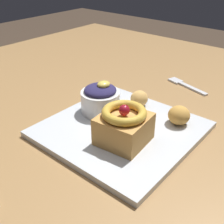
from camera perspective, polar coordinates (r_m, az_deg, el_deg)
name	(u,v)px	position (r m, az deg, el deg)	size (l,w,h in m)	color
dining_table	(57,132)	(0.74, -11.02, -3.95)	(1.36, 1.00, 0.73)	olive
front_plate	(120,130)	(0.56, 1.57, -3.67)	(0.28, 0.28, 0.01)	silver
cake_slice	(124,125)	(0.50, 2.42, -2.70)	(0.09, 0.09, 0.07)	#C68E47
berry_ramekin	(100,99)	(0.60, -2.34, 2.68)	(0.08, 0.08, 0.07)	white
fritter_front	(179,115)	(0.58, 13.34, -0.63)	(0.04, 0.04, 0.04)	gold
fritter_middle	(139,99)	(0.63, 5.49, 2.71)	(0.04, 0.04, 0.04)	tan
fork	(185,85)	(0.78, 14.44, 5.30)	(0.05, 0.13, 0.00)	silver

